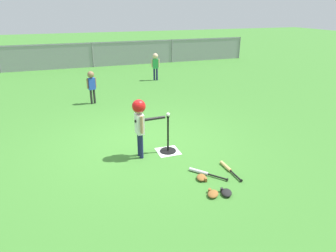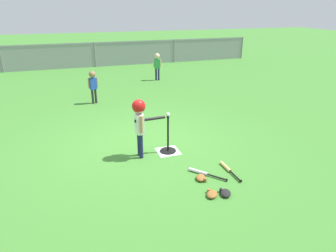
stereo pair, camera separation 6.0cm
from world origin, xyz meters
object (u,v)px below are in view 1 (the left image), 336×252
baseball_on_tee (168,115)px  glove_tossed_aside (202,178)px  batter_child (140,117)px  fielder_near_right (92,83)px  batting_tee (168,146)px  fielder_deep_left (155,63)px  spare_bat_silver (203,173)px  glove_by_plate (226,193)px  spare_bat_wood (228,168)px  glove_near_bats (213,194)px

baseball_on_tee → glove_tossed_aside: size_ratio=0.28×
batter_child → fielder_near_right: size_ratio=1.18×
batting_tee → fielder_deep_left: (1.62, 6.06, 0.55)m
baseball_on_tee → batter_child: batter_child is taller
batter_child → spare_bat_silver: size_ratio=1.99×
spare_bat_silver → glove_by_plate: size_ratio=2.15×
spare_bat_silver → baseball_on_tee: bearing=105.0°
spare_bat_wood → glove_near_bats: (-0.62, -0.62, 0.01)m
fielder_deep_left → spare_bat_silver: bearing=-100.7°
batting_tee → glove_tossed_aside: batting_tee is taller
spare_bat_silver → spare_bat_wood: same height
spare_bat_silver → batting_tee: bearing=105.0°
spare_bat_silver → glove_tossed_aside: glove_tossed_aside is taller
glove_tossed_aside → fielder_deep_left: bearing=78.8°
baseball_on_tee → batting_tee: bearing=90.0°
glove_tossed_aside → spare_bat_silver: bearing=59.4°
batting_tee → fielder_near_right: fielder_near_right is taller
spare_bat_silver → glove_near_bats: size_ratio=2.14×
spare_bat_wood → glove_near_bats: size_ratio=2.54×
batting_tee → glove_tossed_aside: size_ratio=2.82×
glove_tossed_aside → spare_bat_wood: bearing=13.5°
baseball_on_tee → glove_by_plate: baseball_on_tee is taller
spare_bat_silver → fielder_near_right: bearing=105.5°
baseball_on_tee → spare_bat_silver: 1.30m
batting_tee → batter_child: 0.90m
fielder_deep_left → glove_near_bats: size_ratio=3.86×
fielder_near_right → glove_by_plate: (1.41, -5.46, -0.59)m
baseball_on_tee → spare_bat_wood: size_ratio=0.11×
batting_tee → fielder_deep_left: bearing=75.0°
batting_tee → baseball_on_tee: baseball_on_tee is taller
fielder_deep_left → glove_near_bats: fielder_deep_left is taller
fielder_deep_left → glove_by_plate: fielder_deep_left is taller
glove_tossed_aside → batting_tee: bearing=98.9°
fielder_near_right → fielder_deep_left: size_ratio=0.93×
batting_tee → glove_by_plate: size_ratio=2.79×
baseball_on_tee → fielder_deep_left: 6.28m
glove_tossed_aside → glove_by_plate: bearing=-71.8°
batting_tee → batter_child: batter_child is taller
baseball_on_tee → glove_by_plate: (0.36, -1.70, -0.75)m
spare_bat_silver → glove_tossed_aside: 0.18m
spare_bat_silver → spare_bat_wood: bearing=-1.4°
fielder_near_right → glove_tossed_aside: size_ratio=3.67×
batting_tee → fielder_near_right: bearing=105.6°
batter_child → fielder_near_right: (-0.48, 3.79, -0.19)m
baseball_on_tee → glove_tossed_aside: baseball_on_tee is taller
fielder_near_right → glove_by_plate: size_ratio=3.63×
fielder_near_right → spare_bat_silver: (1.32, -4.78, -0.60)m
glove_near_bats → spare_bat_silver: bearing=78.6°
glove_near_bats → spare_bat_wood: bearing=45.2°
batting_tee → glove_near_bats: bearing=-84.9°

